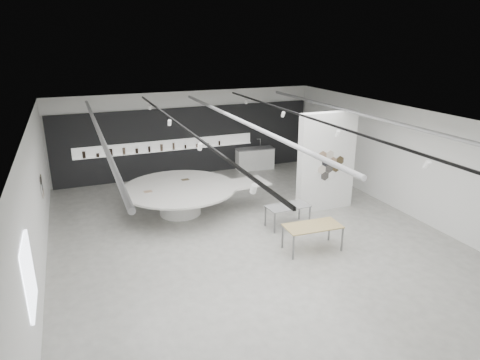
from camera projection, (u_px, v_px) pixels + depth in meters
name	position (u px, v px, depth m)	size (l,w,h in m)	color
room	(245.00, 174.00, 13.14)	(12.02, 14.02, 3.82)	#A7A69E
back_wall_display	(187.00, 142.00, 19.41)	(11.80, 0.27, 3.10)	black
partition_column	(326.00, 162.00, 15.38)	(2.20, 0.38, 3.60)	white
display_island	(182.00, 196.00, 15.29)	(5.37, 4.31, 1.04)	white
sample_table_wood	(313.00, 227.00, 12.64)	(1.72, 0.93, 0.79)	tan
sample_table_stone	(288.00, 207.00, 14.26)	(1.47, 0.79, 0.73)	gray
kitchen_counter	(255.00, 159.00, 20.52)	(1.87, 0.85, 1.44)	white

